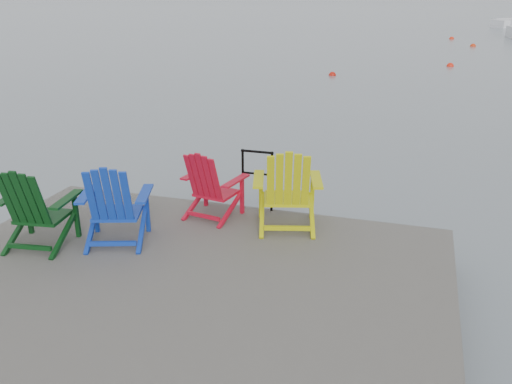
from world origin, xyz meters
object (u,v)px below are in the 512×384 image
(chair_yellow, at_px, (288,188))
(buoy_d, at_px, (452,39))
(buoy_a, at_px, (332,75))
(buoy_c, at_px, (473,46))
(chair_red, at_px, (211,184))
(buoy_b, at_px, (450,66))
(chair_green, at_px, (35,207))
(handrail, at_px, (257,174))
(chair_blue, at_px, (114,203))

(chair_yellow, distance_m, buoy_d, 38.23)
(buoy_a, distance_m, buoy_c, 16.68)
(chair_red, height_order, chair_yellow, chair_yellow)
(buoy_a, height_order, buoy_d, buoy_d)
(chair_yellow, bearing_deg, buoy_b, 67.57)
(buoy_a, bearing_deg, buoy_c, 66.21)
(chair_green, bearing_deg, handrail, 33.94)
(chair_yellow, xyz_separation_m, buoy_b, (2.79, 21.91, -1.08))
(buoy_d, bearing_deg, chair_blue, -97.72)
(chair_green, relative_size, buoy_a, 3.34)
(buoy_c, bearing_deg, chair_yellow, -97.87)
(buoy_d, bearing_deg, buoy_a, -105.01)
(buoy_a, bearing_deg, chair_green, -91.88)
(buoy_c, distance_m, buoy_d, 5.63)
(chair_green, distance_m, buoy_a, 18.79)
(chair_red, bearing_deg, chair_yellow, 7.84)
(chair_red, relative_size, buoy_b, 2.86)
(buoy_a, distance_m, buoy_d, 21.50)
(chair_yellow, bearing_deg, chair_red, 161.74)
(buoy_a, xyz_separation_m, buoy_b, (5.01, 4.62, 0.00))
(chair_green, bearing_deg, buoy_d, 73.66)
(chair_red, bearing_deg, buoy_d, 94.23)
(chair_green, height_order, chair_red, chair_green)
(chair_blue, xyz_separation_m, buoy_a, (-0.26, 18.37, -1.05))
(chair_yellow, relative_size, buoy_b, 3.30)
(chair_blue, bearing_deg, buoy_d, 63.73)
(handrail, relative_size, buoy_c, 2.41)
(chair_red, bearing_deg, buoy_b, 90.80)
(handrail, height_order, chair_red, chair_red)
(chair_green, distance_m, chair_blue, 0.95)
(chair_red, xyz_separation_m, chair_yellow, (1.11, -0.06, 0.08))
(buoy_c, bearing_deg, chair_green, -102.18)
(chair_yellow, xyz_separation_m, buoy_a, (-2.23, 17.29, -1.08))
(chair_red, relative_size, buoy_a, 3.09)
(handrail, xyz_separation_m, chair_red, (-0.53, -0.48, -0.04))
(chair_red, distance_m, buoy_a, 17.30)
(buoy_d, bearing_deg, handrail, -95.97)
(chair_red, height_order, buoy_d, chair_red)
(chair_red, bearing_deg, buoy_c, 91.12)
(buoy_b, bearing_deg, buoy_a, -137.37)
(handrail, relative_size, chair_red, 0.91)
(buoy_a, xyz_separation_m, buoy_c, (6.73, 15.26, 0.00))
(buoy_c, bearing_deg, buoy_d, 101.88)
(chair_blue, distance_m, buoy_a, 18.40)
(chair_yellow, height_order, buoy_a, chair_yellow)
(chair_green, relative_size, chair_yellow, 0.94)
(chair_red, bearing_deg, buoy_a, 104.62)
(chair_green, relative_size, chair_red, 1.08)
(buoy_b, height_order, buoy_c, buoy_c)
(chair_green, bearing_deg, buoy_c, 70.37)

